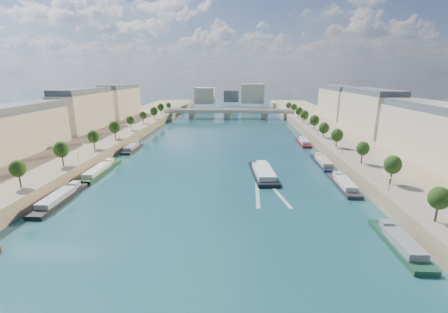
# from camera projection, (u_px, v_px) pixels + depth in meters

# --- Properties ---
(ground) EXTENTS (700.00, 700.00, 0.00)m
(ground) POSITION_uv_depth(u_px,v_px,m) (219.00, 156.00, 143.18)
(ground) COLOR #0D2B3B
(ground) RESTS_ON ground
(quay_left) EXTENTS (44.00, 520.00, 5.00)m
(quay_left) POSITION_uv_depth(u_px,v_px,m) (72.00, 149.00, 145.82)
(quay_left) COLOR #9E8460
(quay_left) RESTS_ON ground
(quay_right) EXTENTS (44.00, 520.00, 5.00)m
(quay_right) POSITION_uv_depth(u_px,v_px,m) (373.00, 152.00, 139.22)
(quay_right) COLOR #9E8460
(quay_right) RESTS_ON ground
(pave_left) EXTENTS (14.00, 520.00, 0.10)m
(pave_left) POSITION_uv_depth(u_px,v_px,m) (102.00, 144.00, 144.45)
(pave_left) COLOR gray
(pave_left) RESTS_ON quay_left
(pave_right) EXTENTS (14.00, 520.00, 0.10)m
(pave_right) POSITION_uv_depth(u_px,v_px,m) (341.00, 147.00, 139.23)
(pave_right) COLOR gray
(pave_right) RESTS_ON quay_right
(trees_left) EXTENTS (4.80, 268.80, 8.26)m
(trees_left) POSITION_uv_depth(u_px,v_px,m) (106.00, 132.00, 144.85)
(trees_left) COLOR #382B1E
(trees_left) RESTS_ON ground
(trees_right) EXTENTS (4.80, 268.80, 8.26)m
(trees_right) POSITION_uv_depth(u_px,v_px,m) (332.00, 131.00, 147.51)
(trees_right) COLOR #382B1E
(trees_right) RESTS_ON ground
(lamps_left) EXTENTS (0.36, 200.36, 4.28)m
(lamps_left) POSITION_uv_depth(u_px,v_px,m) (101.00, 143.00, 133.89)
(lamps_left) COLOR black
(lamps_left) RESTS_ON ground
(lamps_right) EXTENTS (0.36, 200.36, 4.28)m
(lamps_right) POSITION_uv_depth(u_px,v_px,m) (329.00, 139.00, 143.52)
(lamps_right) COLOR black
(lamps_right) RESTS_ON ground
(buildings_left) EXTENTS (16.00, 226.00, 23.20)m
(buildings_left) POSITION_uv_depth(u_px,v_px,m) (56.00, 117.00, 154.27)
(buildings_left) COLOR beige
(buildings_left) RESTS_ON ground
(buildings_right) EXTENTS (16.00, 226.00, 23.20)m
(buildings_right) POSITION_uv_depth(u_px,v_px,m) (394.00, 119.00, 146.47)
(buildings_right) COLOR beige
(buildings_right) RESTS_ON ground
(skyline) EXTENTS (79.00, 42.00, 22.00)m
(skyline) POSITION_uv_depth(u_px,v_px,m) (234.00, 95.00, 350.55)
(skyline) COLOR beige
(skyline) RESTS_ON ground
(bridge) EXTENTS (112.00, 12.00, 8.15)m
(bridge) POSITION_uv_depth(u_px,v_px,m) (228.00, 113.00, 263.04)
(bridge) COLOR #C1B79E
(bridge) RESTS_ON ground
(tour_barge) EXTENTS (10.21, 28.27, 3.78)m
(tour_barge) POSITION_uv_depth(u_px,v_px,m) (263.00, 173.00, 114.88)
(tour_barge) COLOR black
(tour_barge) RESTS_ON ground
(wake) EXTENTS (10.74, 26.03, 0.04)m
(wake) POSITION_uv_depth(u_px,v_px,m) (267.00, 192.00, 99.16)
(wake) COLOR silver
(wake) RESTS_ON ground
(moored_barges_left) EXTENTS (5.00, 123.11, 3.60)m
(moored_barges_left) POSITION_uv_depth(u_px,v_px,m) (83.00, 183.00, 105.20)
(moored_barges_left) COLOR #621311
(moored_barges_left) RESTS_ON ground
(moored_barges_right) EXTENTS (5.00, 158.42, 3.60)m
(moored_barges_right) POSITION_uv_depth(u_px,v_px,m) (347.00, 189.00, 99.66)
(moored_barges_right) COLOR black
(moored_barges_right) RESTS_ON ground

